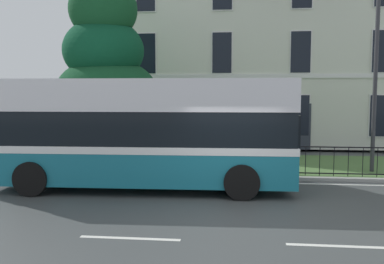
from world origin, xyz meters
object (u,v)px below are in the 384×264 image
object	(u,v)px
georgian_townhouse	(288,36)
litter_bin	(238,154)
evergreen_tree	(106,86)
single_decker_bus	(143,132)
street_lamp_post	(377,44)

from	to	relation	value
georgian_townhouse	litter_bin	world-z (taller)	georgian_townhouse
evergreen_tree	georgian_townhouse	bearing A→B (deg)	49.00
georgian_townhouse	single_decker_bus	xyz separation A→B (m)	(-5.70, -13.69, -4.49)
georgian_townhouse	litter_bin	size ratio (longest dim) A/B	16.26
evergreen_tree	litter_bin	distance (m)	6.04
litter_bin	street_lamp_post	bearing A→B (deg)	3.12
evergreen_tree	litter_bin	world-z (taller)	evergreen_tree
street_lamp_post	litter_bin	bearing A→B (deg)	-176.88
evergreen_tree	single_decker_bus	distance (m)	5.16
evergreen_tree	street_lamp_post	bearing A→B (deg)	-8.48
evergreen_tree	litter_bin	xyz separation A→B (m)	(5.27, -1.72, -2.40)
georgian_townhouse	single_decker_bus	distance (m)	15.50
evergreen_tree	street_lamp_post	distance (m)	10.07
single_decker_bus	litter_bin	distance (m)	3.97
street_lamp_post	georgian_townhouse	bearing A→B (deg)	99.03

